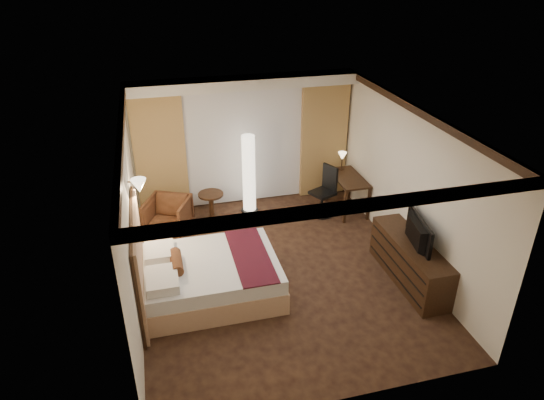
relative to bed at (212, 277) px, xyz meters
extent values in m
cube|color=black|center=(1.15, 0.31, -0.30)|extent=(4.50, 5.50, 0.01)
cube|color=white|center=(1.15, 0.31, 2.40)|extent=(4.50, 5.50, 0.01)
cube|color=white|center=(1.15, 3.06, 1.05)|extent=(4.50, 0.02, 2.70)
cube|color=white|center=(-1.10, 0.31, 1.05)|extent=(0.02, 5.50, 2.70)
cube|color=white|center=(3.40, 0.31, 1.05)|extent=(0.02, 5.50, 2.70)
cube|color=white|center=(1.15, 2.81, 2.30)|extent=(4.50, 0.50, 0.20)
cube|color=silver|center=(1.15, 2.98, 0.95)|extent=(2.48, 0.04, 2.45)
cube|color=tan|center=(-0.55, 2.92, 0.95)|extent=(1.00, 0.14, 2.45)
cube|color=tan|center=(2.85, 2.92, 0.95)|extent=(1.00, 0.14, 2.45)
imported|color=#482B15|center=(-0.54, 2.03, 0.09)|extent=(0.99, 0.97, 0.79)
imported|color=black|center=(3.12, -0.46, 0.70)|extent=(0.74, 1.08, 0.13)
camera|label=1|loc=(-0.63, -6.19, 4.55)|focal=32.00mm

